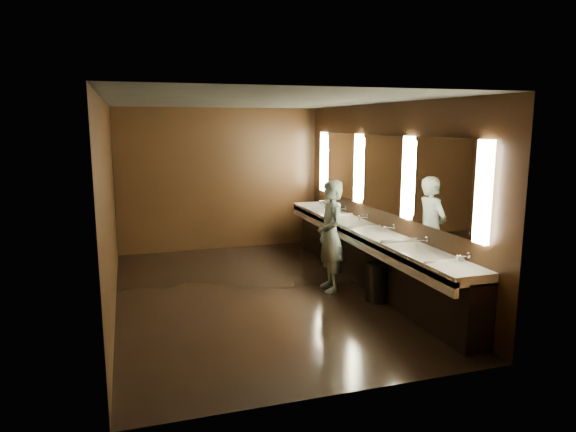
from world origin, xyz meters
name	(u,v)px	position (x,y,z in m)	size (l,w,h in m)	color
floor	(258,294)	(0.00, 0.00, 0.00)	(6.00, 6.00, 0.00)	black
ceiling	(255,101)	(0.00, 0.00, 2.80)	(4.00, 6.00, 0.02)	#2D2D2B
wall_back	(220,179)	(0.00, 3.00, 1.40)	(4.00, 0.02, 2.80)	black
wall_front	(339,249)	(0.00, -3.00, 1.40)	(4.00, 0.02, 2.80)	black
wall_left	(109,208)	(-2.00, 0.00, 1.40)	(0.02, 6.00, 2.80)	black
wall_right	(382,195)	(2.00, 0.00, 1.40)	(0.02, 6.00, 2.80)	black
sink_counter	(368,253)	(1.79, 0.00, 0.50)	(0.55, 5.40, 1.01)	black
mirror_band	(381,173)	(1.98, 0.00, 1.75)	(0.06, 5.03, 1.15)	#FFF5C3
person	(330,236)	(1.10, -0.13, 0.84)	(0.61, 0.40, 1.68)	#80B5C0
trash_bin	(378,282)	(1.58, -0.78, 0.27)	(0.35, 0.35, 0.55)	black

